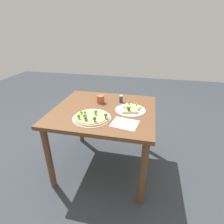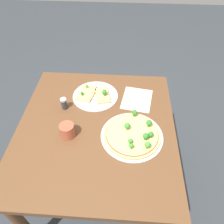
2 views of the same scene
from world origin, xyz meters
The scene contains 7 objects.
ground_plane centered at (0.00, 0.00, 0.00)m, with size 8.00×8.00×0.00m, color #33383D.
dining_table centered at (0.00, 0.00, 0.63)m, with size 1.01×0.92×0.73m.
pizza_tray_whole centered at (0.06, 0.21, 0.75)m, with size 0.35×0.35×0.07m.
pizza_tray_slice centered at (-0.27, -0.04, 0.74)m, with size 0.30×0.30×0.07m.
drinking_cup centered at (0.07, -0.15, 0.77)m, with size 0.08×0.08×0.08m, color #AD5138.
condiment_shaker centered at (-0.14, -0.21, 0.77)m, with size 0.04×0.04×0.08m.
paper_menu centered at (-0.25, 0.24, 0.73)m, with size 0.22×0.18×0.00m, color silver.
Camera 2 is at (0.81, 0.15, 1.71)m, focal length 35.00 mm.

